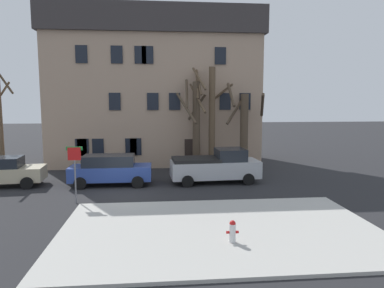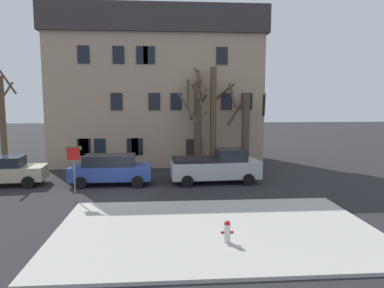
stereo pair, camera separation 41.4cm
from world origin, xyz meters
name	(u,v)px [view 1 (the left image)]	position (x,y,z in m)	size (l,w,h in m)	color
ground_plane	(122,195)	(0.00, 0.00, 0.00)	(120.00, 120.00, 0.00)	#262628
sidewalk_slab	(220,230)	(4.19, -5.62, 0.06)	(11.89, 7.51, 0.12)	#B7B5AD
building_main	(155,88)	(1.70, 10.12, 5.88)	(16.11, 6.55, 11.57)	tan
tree_bare_mid	(196,124)	(4.47, 5.97, 3.27)	(2.15, 2.17, 6.33)	#4C3D2D
tree_bare_far	(210,114)	(5.50, 6.08, 3.97)	(3.09, 3.08, 7.15)	brown
tree_bare_end	(244,128)	(7.81, 5.75, 2.96)	(2.85, 2.82, 6.10)	#4C3D2D
car_beige_sedan	(2,172)	(-6.92, 2.47, 0.84)	(4.59, 2.27, 1.68)	#C6B793
car_blue_wagon	(110,170)	(-0.86, 2.22, 0.91)	(4.62, 1.93, 1.76)	#2D4799
pickup_truck_silver	(216,166)	(5.31, 2.36, 0.97)	(5.33, 2.41, 2.01)	#B7BABF
fire_hydrant	(232,231)	(4.36, -6.96, 0.51)	(0.42, 0.22, 0.76)	silver
street_sign_pole	(75,164)	(-2.02, -1.37, 1.91)	(0.76, 0.07, 2.73)	slate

